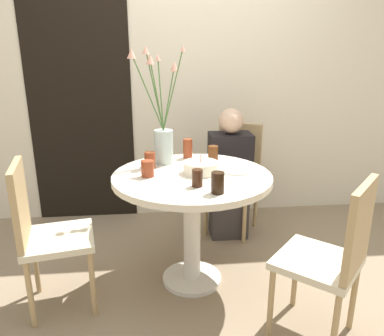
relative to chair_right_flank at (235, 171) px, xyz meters
name	(u,v)px	position (x,y,z in m)	size (l,w,h in m)	color
ground_plane	(192,280)	(-0.46, -0.79, -0.53)	(16.00, 16.00, 0.00)	#89755B
wall_back	(179,77)	(-0.46, 0.41, 0.77)	(8.00, 0.05, 2.60)	beige
doorway_panel	(81,109)	(-1.33, 0.38, 0.50)	(0.90, 0.01, 2.05)	black
dining_table	(192,196)	(-0.46, -0.79, 0.10)	(1.01, 1.01, 0.77)	beige
chair_right_flank	(235,171)	(0.00, 0.00, 0.00)	(0.55, 0.55, 0.93)	beige
chair_far_back	(43,228)	(-1.35, -0.97, 0.00)	(0.47, 0.47, 0.93)	beige
chair_near_front	(334,253)	(0.21, -1.41, 0.00)	(0.57, 0.57, 0.93)	beige
birthday_cake	(201,167)	(-0.40, -0.77, 0.28)	(0.22, 0.22, 0.12)	white
flower_vase	(162,130)	(-0.64, -0.52, 0.48)	(0.37, 0.17, 0.78)	#B2C6C1
side_plate	(236,171)	(-0.17, -0.76, 0.25)	(0.20, 0.20, 0.01)	silver
drink_glass_0	(213,153)	(-0.28, -0.49, 0.30)	(0.07, 0.07, 0.10)	#51280F
drink_glass_1	(197,178)	(-0.45, -1.01, 0.30)	(0.06, 0.06, 0.10)	#33190C
drink_glass_2	(148,169)	(-0.74, -0.81, 0.30)	(0.08, 0.08, 0.10)	maroon
drink_glass_3	(188,148)	(-0.45, -0.41, 0.32)	(0.07, 0.07, 0.14)	maroon
drink_glass_4	(218,183)	(-0.35, -1.13, 0.31)	(0.07, 0.07, 0.12)	black
drink_glass_5	(150,160)	(-0.72, -0.63, 0.30)	(0.07, 0.07, 0.11)	maroon
person_boy	(229,178)	(-0.08, -0.14, -0.02)	(0.34, 0.24, 1.09)	#383333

